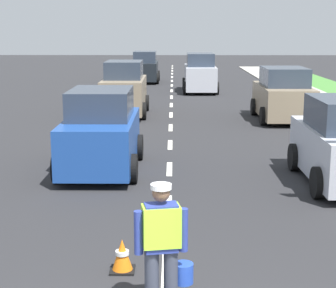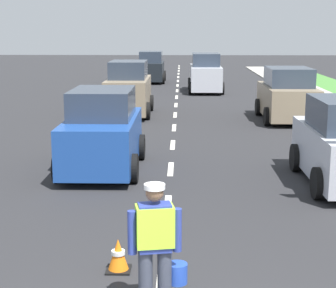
% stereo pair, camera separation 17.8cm
% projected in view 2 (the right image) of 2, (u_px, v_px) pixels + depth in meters
% --- Properties ---
extents(ground_plane, '(96.00, 96.00, 0.00)m').
position_uv_depth(ground_plane, '(176.00, 104.00, 26.27)').
color(ground_plane, '#28282B').
extents(lane_center_line, '(0.14, 46.40, 0.01)m').
position_uv_depth(lane_center_line, '(177.00, 94.00, 30.38)').
color(lane_center_line, silver).
rests_on(lane_center_line, ground).
extents(road_worker, '(0.74, 0.46, 1.67)m').
position_uv_depth(road_worker, '(157.00, 242.00, 6.93)').
color(road_worker, '#383D4C').
rests_on(road_worker, ground).
extents(traffic_cone_far, '(0.36, 0.36, 0.49)m').
position_uv_depth(traffic_cone_far, '(118.00, 255.00, 8.25)').
color(traffic_cone_far, black).
rests_on(traffic_cone_far, ground).
extents(car_outgoing_far, '(1.90, 4.05, 2.14)m').
position_uv_depth(car_outgoing_far, '(206.00, 74.00, 31.11)').
color(car_outgoing_far, silver).
rests_on(car_outgoing_far, ground).
extents(car_parked_far, '(2.07, 3.99, 2.03)m').
position_uv_depth(car_parked_far, '(287.00, 96.00, 21.55)').
color(car_parked_far, gray).
rests_on(car_parked_far, ground).
extents(car_oncoming_lead, '(1.94, 3.82, 2.03)m').
position_uv_depth(car_oncoming_lead, '(103.00, 133.00, 14.02)').
color(car_oncoming_lead, '#1E4799').
rests_on(car_oncoming_lead, ground).
extents(car_oncoming_second, '(1.89, 3.84, 2.19)m').
position_uv_depth(car_oncoming_second, '(129.00, 90.00, 22.91)').
color(car_oncoming_second, gray).
rests_on(car_oncoming_second, ground).
extents(car_oncoming_third, '(1.87, 3.80, 2.01)m').
position_uv_depth(car_oncoming_third, '(151.00, 68.00, 36.70)').
color(car_oncoming_third, black).
rests_on(car_oncoming_third, ground).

